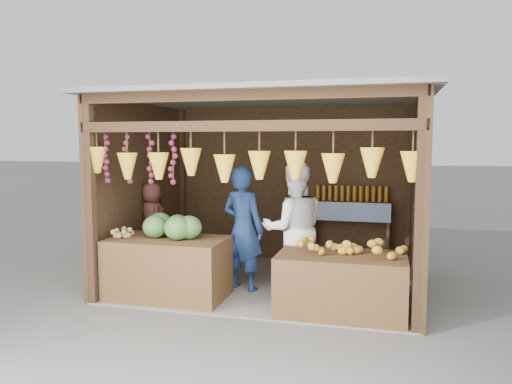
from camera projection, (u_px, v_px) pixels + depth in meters
ground at (270, 283)px, 7.17m from camera, size 80.00×80.00×0.00m
stall_structure at (267, 168)px, 6.97m from camera, size 4.30×3.30×2.66m
back_shelf at (351, 214)px, 8.05m from camera, size 1.25×0.32×1.32m
counter_left at (168, 268)px, 6.44m from camera, size 1.49×0.85×0.79m
counter_right at (341, 285)px, 5.83m from camera, size 1.48×0.85×0.72m
stool at (153, 265)px, 7.62m from camera, size 0.32×0.32×0.30m
man_standing at (243, 229)px, 6.75m from camera, size 0.72×0.58×1.70m
woman_standing at (294, 229)px, 6.56m from camera, size 1.03×0.92×1.76m
vendor_seated at (152, 219)px, 7.55m from camera, size 0.64×0.63×1.12m
melon_pile at (169, 225)px, 6.45m from camera, size 1.00×0.50×0.32m
tanfruit_pile at (122, 232)px, 6.49m from camera, size 0.34×0.40×0.13m
mango_pile at (351, 246)px, 5.75m from camera, size 1.40×0.64×0.22m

